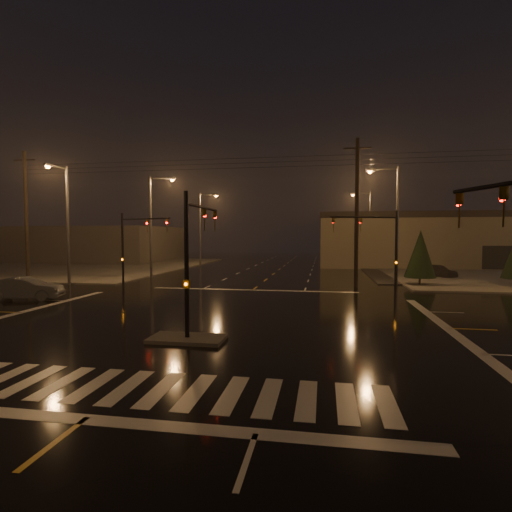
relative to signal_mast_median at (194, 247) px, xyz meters
The scene contains 20 objects.
ground 4.85m from the signal_mast_median, 90.00° to the left, with size 140.00×140.00×0.00m, color black.
sidewalk_nw 44.80m from the signal_mast_median, 132.21° to the left, with size 36.00×36.00×0.12m, color #4D4B45.
median_island 3.79m from the signal_mast_median, 90.00° to the right, with size 3.00×1.60×0.15m, color #4D4B45.
crosswalk 7.01m from the signal_mast_median, 90.00° to the right, with size 15.00×2.60×0.01m, color beige.
stop_bar_near 8.77m from the signal_mast_median, 90.00° to the right, with size 16.00×0.50×0.01m, color beige.
stop_bar_far 14.56m from the signal_mast_median, 90.00° to the left, with size 16.00×0.50×0.01m, color beige.
commercial_block 57.07m from the signal_mast_median, 127.83° to the left, with size 30.00×18.00×5.60m, color #45413D.
signal_mast_median is the anchor object (origin of this frame).
signal_mast_ne 16.27m from the signal_mast_median, 54.28° to the left, with size 4.84×1.86×6.00m.
signal_mast_nw 16.27m from the signal_mast_median, 125.72° to the left, with size 4.84×1.86×6.00m.
streetlight_1 23.94m from the signal_mast_median, 117.96° to the left, with size 2.77×0.32×10.00m.
streetlight_2 38.78m from the signal_mast_median, 106.79° to the left, with size 2.77×0.32×10.00m.
streetlight_3 22.20m from the signal_mast_median, 59.61° to the left, with size 2.77×0.32×10.00m.
streetlight_4 40.69m from the signal_mast_median, 74.03° to the left, with size 2.77×0.32×10.00m.
streetlight_5 21.53m from the signal_mast_median, 138.30° to the left, with size 0.32×2.77×10.00m.
utility_pole_0 27.95m from the signal_mast_median, 142.19° to the left, with size 2.20×0.32×12.00m.
utility_pole_1 19.00m from the signal_mast_median, 64.89° to the left, with size 2.20×0.32×12.00m.
conifer_0 23.33m from the signal_mast_median, 54.93° to the left, with size 2.55×2.55×4.68m.
car_parked 31.47m from the signal_mast_median, 57.58° to the left, with size 1.58×3.92×1.34m, color black.
car_crossing 15.82m from the signal_mast_median, 153.39° to the left, with size 1.60×4.58×1.51m, color slate.
Camera 1 is at (5.40, -19.19, 4.25)m, focal length 28.00 mm.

